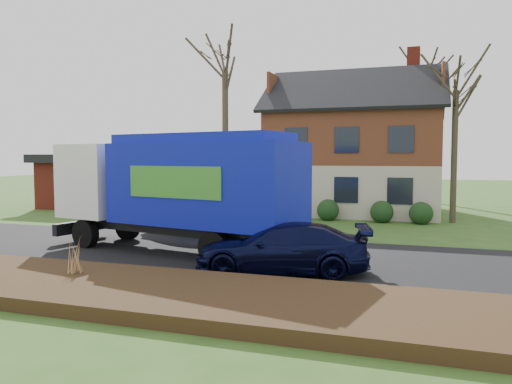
% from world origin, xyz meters
% --- Properties ---
extents(ground, '(120.00, 120.00, 0.00)m').
position_xyz_m(ground, '(0.00, 0.00, 0.00)').
color(ground, '#2C501A').
rests_on(ground, ground).
extents(road, '(80.00, 7.00, 0.02)m').
position_xyz_m(road, '(0.00, 0.00, 0.01)').
color(road, black).
rests_on(road, ground).
extents(mulch_verge, '(80.00, 3.50, 0.30)m').
position_xyz_m(mulch_verge, '(0.00, -5.30, 0.15)').
color(mulch_verge, black).
rests_on(mulch_verge, ground).
extents(main_house, '(12.95, 8.95, 9.26)m').
position_xyz_m(main_house, '(1.49, 13.91, 4.03)').
color(main_house, '#C4B49D').
rests_on(main_house, ground).
extents(ranch_house, '(9.80, 8.20, 3.70)m').
position_xyz_m(ranch_house, '(-12.00, 13.00, 1.81)').
color(ranch_house, maroon).
rests_on(ranch_house, ground).
extents(garbage_truck, '(9.33, 4.21, 3.87)m').
position_xyz_m(garbage_truck, '(-1.97, -0.19, 2.23)').
color(garbage_truck, black).
rests_on(garbage_truck, ground).
extents(silver_sedan, '(5.28, 2.88, 1.65)m').
position_xyz_m(silver_sedan, '(-2.81, 3.41, 0.83)').
color(silver_sedan, '#B3B5BB').
rests_on(silver_sedan, ground).
extents(navy_wagon, '(4.98, 2.88, 1.36)m').
position_xyz_m(navy_wagon, '(2.05, -1.96, 0.68)').
color(navy_wagon, black).
rests_on(navy_wagon, ground).
extents(tree_front_west, '(3.49, 3.49, 10.39)m').
position_xyz_m(tree_front_west, '(-3.93, 8.81, 8.56)').
color(tree_front_west, '#443728').
rests_on(tree_front_west, ground).
extents(tree_front_east, '(3.23, 3.23, 8.99)m').
position_xyz_m(tree_front_east, '(7.03, 10.70, 7.30)').
color(tree_front_east, '#423827').
rests_on(tree_front_east, ground).
extents(tree_back, '(3.75, 3.75, 11.87)m').
position_xyz_m(tree_back, '(5.66, 22.71, 9.90)').
color(tree_back, '#392C22').
rests_on(tree_back, ground).
extents(grass_clump_mid, '(0.33, 0.27, 0.91)m').
position_xyz_m(grass_clump_mid, '(-2.34, -4.81, 0.76)').
color(grass_clump_mid, '#B3834F').
rests_on(grass_clump_mid, mulch_verge).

